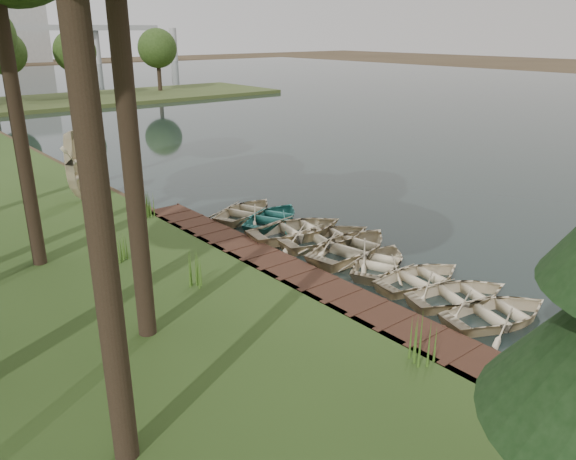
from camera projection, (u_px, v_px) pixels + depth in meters
ground at (313, 260)px, 19.47m from camera, size 300.00×300.00×0.00m
water at (411, 116)px, 51.94m from camera, size 130.00×200.00×0.05m
boardwalk at (277, 268)px, 18.46m from camera, size 1.60×16.00×0.30m
peninsula at (60, 102)px, 60.56m from camera, size 50.00×14.00×0.45m
far_trees at (18, 42)px, 56.48m from camera, size 45.60×5.60×8.80m
building_a at (22, 23)px, 136.24m from camera, size 10.00×8.00×18.00m
rowboat_0 at (499, 310)px, 15.15m from camera, size 3.83×3.20×0.68m
rowboat_1 at (460, 292)px, 16.22m from camera, size 3.81×3.24×0.67m
rowboat_2 at (421, 275)px, 17.34m from camera, size 3.44×2.65×0.66m
rowboat_3 at (380, 259)px, 18.56m from camera, size 3.72×3.23×0.64m
rowboat_4 at (352, 244)px, 19.63m from camera, size 4.41×3.51×0.82m
rowboat_5 at (328, 235)px, 20.59m from camera, size 4.08×3.22×0.76m
rowboat_6 at (297, 227)px, 21.35m from camera, size 4.33×3.41×0.81m
rowboat_7 at (273, 215)px, 22.87m from camera, size 4.19×3.70×0.72m
rowboat_8 at (246, 209)px, 23.67m from camera, size 4.07×3.51×0.71m
stored_rowboat at (80, 194)px, 25.01m from camera, size 3.91×3.69×0.66m
reeds_0 at (422, 340)px, 12.82m from camera, size 0.60×0.60×1.08m
reeds_1 at (192, 271)px, 16.57m from camera, size 0.60×0.60×1.04m
reeds_2 at (119, 249)px, 18.50m from camera, size 0.60×0.60×0.86m
reeds_3 at (148, 204)px, 22.90m from camera, size 0.60×0.60×1.06m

